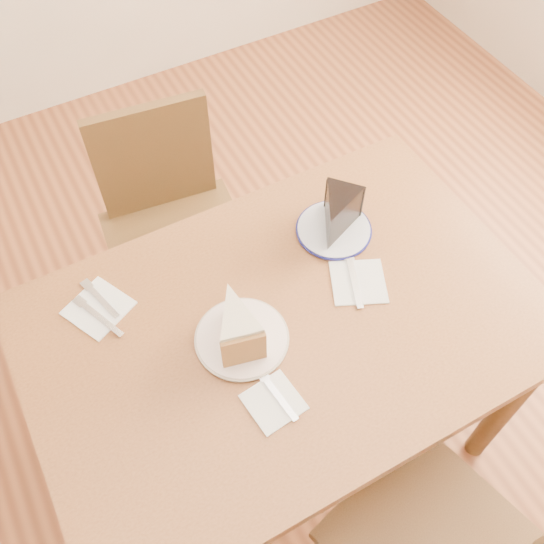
# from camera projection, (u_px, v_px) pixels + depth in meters

# --- Properties ---
(ground) EXTENTS (4.00, 4.00, 0.00)m
(ground) POSITION_uv_depth(u_px,v_px,m) (282.00, 435.00, 2.03)
(ground) COLOR #512815
(ground) RESTS_ON ground
(table) EXTENTS (1.20, 0.80, 0.75)m
(table) POSITION_uv_depth(u_px,v_px,m) (285.00, 342.00, 1.50)
(table) COLOR #502B15
(table) RESTS_ON ground
(chair_far) EXTENTS (0.47, 0.47, 0.86)m
(chair_far) POSITION_uv_depth(u_px,v_px,m) (174.00, 229.00, 1.92)
(chair_far) COLOR #362210
(chair_far) RESTS_ON ground
(plate_cream) EXTENTS (0.21, 0.21, 0.01)m
(plate_cream) POSITION_uv_depth(u_px,v_px,m) (242.00, 338.00, 1.38)
(plate_cream) COLOR white
(plate_cream) RESTS_ON table
(plate_navy) EXTENTS (0.19, 0.19, 0.01)m
(plate_navy) POSITION_uv_depth(u_px,v_px,m) (334.00, 230.00, 1.57)
(plate_navy) COLOR white
(plate_navy) RESTS_ON table
(carrot_cake) EXTENTS (0.12, 0.15, 0.10)m
(carrot_cake) POSITION_uv_depth(u_px,v_px,m) (236.00, 323.00, 1.34)
(carrot_cake) COLOR beige
(carrot_cake) RESTS_ON plate_cream
(chocolate_cake) EXTENTS (0.17, 0.16, 0.10)m
(chocolate_cake) POSITION_uv_depth(u_px,v_px,m) (336.00, 218.00, 1.52)
(chocolate_cake) COLOR black
(chocolate_cake) RESTS_ON plate_navy
(napkin_cream) EXTENTS (0.12, 0.12, 0.00)m
(napkin_cream) POSITION_uv_depth(u_px,v_px,m) (274.00, 402.00, 1.30)
(napkin_cream) COLOR white
(napkin_cream) RESTS_ON table
(napkin_navy) EXTENTS (0.17, 0.17, 0.00)m
(napkin_navy) POSITION_uv_depth(u_px,v_px,m) (358.00, 282.00, 1.48)
(napkin_navy) COLOR white
(napkin_navy) RESTS_ON table
(napkin_spare) EXTENTS (0.17, 0.17, 0.00)m
(napkin_spare) POSITION_uv_depth(u_px,v_px,m) (98.00, 308.00, 1.43)
(napkin_spare) COLOR white
(napkin_spare) RESTS_ON table
(fork_cream) EXTENTS (0.03, 0.14, 0.00)m
(fork_cream) POSITION_uv_depth(u_px,v_px,m) (277.00, 395.00, 1.30)
(fork_cream) COLOR silver
(fork_cream) RESTS_ON napkin_cream
(knife_navy) EXTENTS (0.08, 0.16, 0.00)m
(knife_navy) POSITION_uv_depth(u_px,v_px,m) (354.00, 279.00, 1.48)
(knife_navy) COLOR silver
(knife_navy) RESTS_ON napkin_navy
(fork_spare) EXTENTS (0.05, 0.14, 0.00)m
(fork_spare) POSITION_uv_depth(u_px,v_px,m) (101.00, 299.00, 1.44)
(fork_spare) COLOR silver
(fork_spare) RESTS_ON napkin_spare
(knife_spare) EXTENTS (0.07, 0.15, 0.00)m
(knife_spare) POSITION_uv_depth(u_px,v_px,m) (99.00, 317.00, 1.42)
(knife_spare) COLOR silver
(knife_spare) RESTS_ON napkin_spare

